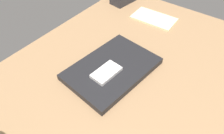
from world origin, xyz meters
TOP-DOWN VIEW (x-y plane):
  - desk_surface at (0.00, 0.00)cm, footprint 120.00×80.00cm
  - laptop_closed at (-1.62, -3.36)cm, footprint 34.30×25.37cm
  - cell_phone_on_laptop at (2.38, -2.79)cm, footprint 10.85×6.87cm
  - notepad at (-41.23, -8.02)cm, footprint 12.22×20.39cm

SIDE VIEW (x-z plane):
  - desk_surface at x=0.00cm, z-range 0.00..3.00cm
  - notepad at x=-41.23cm, z-range 3.00..3.80cm
  - laptop_closed at x=-1.62cm, z-range 3.00..5.31cm
  - cell_phone_on_laptop at x=2.38cm, z-range 5.27..6.61cm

